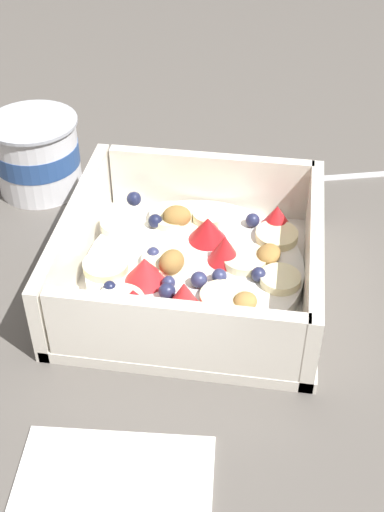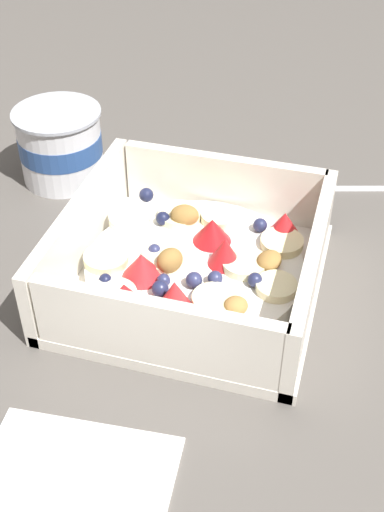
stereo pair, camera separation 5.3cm
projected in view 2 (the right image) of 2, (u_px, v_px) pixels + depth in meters
The scene contains 5 objects.
ground_plane at pixel (194, 285), 0.55m from camera, with size 2.40×2.40×0.00m, color #56514C.
fruit_bowl at pixel (192, 265), 0.53m from camera, with size 0.20×0.20×0.07m.
spoon at pixel (335, 186), 0.65m from camera, with size 0.07×0.17×0.01m.
yogurt_cup at pixel (60, 145), 0.65m from camera, with size 0.08×0.08×0.07m.
folded_napkin at pixel (64, 505), 0.39m from camera, with size 0.12×0.12×0.01m, color white.
Camera 2 is at (-0.39, -0.11, 0.37)m, focal length 47.16 mm.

